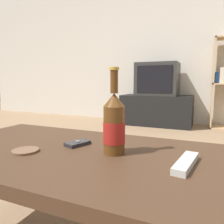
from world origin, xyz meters
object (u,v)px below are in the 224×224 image
Objects in this scene: cell_phone at (78,143)px; tv_stand at (157,110)px; television at (157,79)px; beer_bottle at (114,124)px; remote_control at (186,163)px.

tv_stand is at bearing 115.48° from cell_phone.
television is (0.00, -0.00, 0.47)m from tv_stand.
beer_bottle reaches higher than remote_control.
television is 2.08× the size of beer_bottle.
remote_control is (0.24, -0.02, -0.09)m from beer_bottle.
tv_stand reaches higher than remote_control.
remote_control is at bearing -5.74° from beer_bottle.
cell_phone is at bearing 179.95° from remote_control.
television is 2.79m from remote_control.
beer_bottle is at bearing -81.18° from tv_stand.
television is 3.38× the size of remote_control.
tv_stand is 2.72m from beer_bottle.
tv_stand is at bearing 98.82° from beer_bottle.
beer_bottle is at bearing 8.84° from cell_phone.
remote_control reaches higher than cell_phone.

